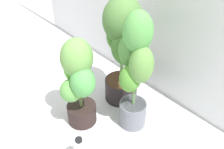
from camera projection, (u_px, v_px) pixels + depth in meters
name	position (u px, v px, depth m)	size (l,w,h in m)	color
ground_plane	(68.00, 125.00, 2.06)	(8.00, 8.00, 0.00)	silver
potted_plant_back_right	(135.00, 69.00, 1.76)	(0.36, 0.29, 0.94)	slate
potted_plant_center	(78.00, 80.00, 1.84)	(0.39, 0.32, 0.73)	#2D201D
potted_plant_back_center	(122.00, 44.00, 1.99)	(0.43, 0.41, 0.92)	#2B2326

